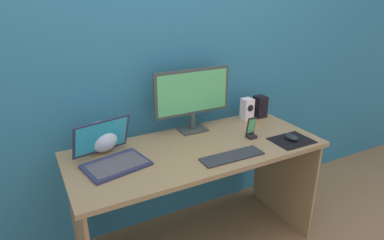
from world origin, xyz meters
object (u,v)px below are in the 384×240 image
(monitor, at_px, (193,96))
(phone_in_dock, at_px, (251,131))
(mouse, at_px, (291,137))
(fishbowl, at_px, (101,137))
(keyboard_external, at_px, (232,156))
(laptop, at_px, (111,155))
(speaker_near_monitor, at_px, (247,109))
(speaker_right, at_px, (260,106))

(monitor, distance_m, phone_in_dock, 0.44)
(mouse, bearing_deg, fishbowl, 153.56)
(monitor, height_order, keyboard_external, monitor)
(laptop, height_order, mouse, laptop)
(laptop, distance_m, mouse, 1.11)
(speaker_near_monitor, height_order, fishbowl, fishbowl)
(speaker_right, bearing_deg, speaker_near_monitor, 179.99)
(speaker_near_monitor, bearing_deg, monitor, 179.53)
(mouse, relative_size, phone_in_dock, 0.72)
(speaker_near_monitor, xyz_separation_m, laptop, (-1.05, -0.19, -0.03))
(keyboard_external, height_order, phone_in_dock, phone_in_dock)
(laptop, height_order, fishbowl, laptop)
(speaker_right, xyz_separation_m, keyboard_external, (-0.55, -0.44, -0.07))
(speaker_near_monitor, height_order, phone_in_dock, speaker_near_monitor)
(laptop, height_order, keyboard_external, laptop)
(monitor, relative_size, speaker_right, 3.38)
(speaker_right, bearing_deg, keyboard_external, -141.16)
(monitor, height_order, speaker_right, monitor)
(keyboard_external, xyz_separation_m, phone_in_dock, (0.26, 0.16, 0.04))
(keyboard_external, bearing_deg, mouse, 2.70)
(speaker_right, height_order, fishbowl, fishbowl)
(monitor, bearing_deg, phone_in_dock, -45.56)
(monitor, bearing_deg, fishbowl, -178.53)
(keyboard_external, relative_size, mouse, 3.75)
(fishbowl, height_order, phone_in_dock, fishbowl)
(phone_in_dock, bearing_deg, monitor, 134.44)
(speaker_near_monitor, relative_size, laptop, 0.41)
(keyboard_external, bearing_deg, monitor, 93.29)
(speaker_near_monitor, distance_m, keyboard_external, 0.62)
(speaker_near_monitor, xyz_separation_m, keyboard_external, (-0.43, -0.44, -0.07))
(monitor, bearing_deg, keyboard_external, -87.72)
(laptop, bearing_deg, speaker_right, 9.08)
(speaker_near_monitor, bearing_deg, mouse, -85.95)
(speaker_right, height_order, keyboard_external, speaker_right)
(monitor, distance_m, speaker_near_monitor, 0.47)
(speaker_right, distance_m, speaker_near_monitor, 0.12)
(fishbowl, distance_m, mouse, 1.16)
(phone_in_dock, bearing_deg, laptop, 174.16)
(speaker_right, distance_m, keyboard_external, 0.71)
(monitor, height_order, phone_in_dock, monitor)
(monitor, bearing_deg, laptop, -162.48)
(speaker_near_monitor, height_order, laptop, laptop)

